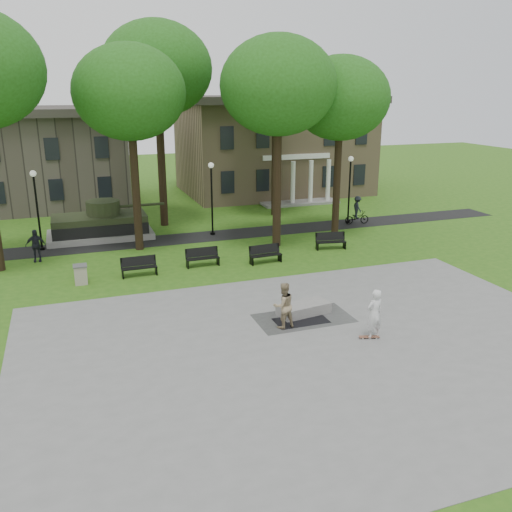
{
  "coord_description": "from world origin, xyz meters",
  "views": [
    {
      "loc": [
        -8.32,
        -21.09,
        9.16
      ],
      "look_at": [
        0.08,
        2.6,
        1.4
      ],
      "focal_mm": 38.0,
      "sensor_mm": 36.0,
      "label": 1
    }
  ],
  "objects_px": {
    "friend_watching": "(283,305)",
    "park_bench_0": "(139,266)",
    "skateboarder": "(374,314)",
    "cyclist": "(357,213)",
    "trash_bin": "(81,274)",
    "concrete_block": "(304,309)"
  },
  "relations": [
    {
      "from": "skateboarder",
      "to": "trash_bin",
      "type": "bearing_deg",
      "value": -54.99
    },
    {
      "from": "cyclist",
      "to": "park_bench_0",
      "type": "height_order",
      "value": "cyclist"
    },
    {
      "from": "park_bench_0",
      "to": "trash_bin",
      "type": "bearing_deg",
      "value": -175.67
    },
    {
      "from": "park_bench_0",
      "to": "friend_watching",
      "type": "bearing_deg",
      "value": -62.23
    },
    {
      "from": "concrete_block",
      "to": "trash_bin",
      "type": "height_order",
      "value": "trash_bin"
    },
    {
      "from": "concrete_block",
      "to": "skateboarder",
      "type": "relative_size",
      "value": 1.12
    },
    {
      "from": "skateboarder",
      "to": "cyclist",
      "type": "relative_size",
      "value": 0.99
    },
    {
      "from": "skateboarder",
      "to": "cyclist",
      "type": "bearing_deg",
      "value": -128.22
    },
    {
      "from": "concrete_block",
      "to": "skateboarder",
      "type": "height_order",
      "value": "skateboarder"
    },
    {
      "from": "friend_watching",
      "to": "cyclist",
      "type": "xyz_separation_m",
      "value": [
        11.55,
        14.45,
        -0.14
      ]
    },
    {
      "from": "skateboarder",
      "to": "trash_bin",
      "type": "distance_m",
      "value": 14.45
    },
    {
      "from": "friend_watching",
      "to": "park_bench_0",
      "type": "xyz_separation_m",
      "value": [
        -4.55,
        8.33,
        -0.44
      ]
    },
    {
      "from": "skateboarder",
      "to": "park_bench_0",
      "type": "distance_m",
      "value": 12.78
    },
    {
      "from": "park_bench_0",
      "to": "skateboarder",
      "type": "bearing_deg",
      "value": -55.23
    },
    {
      "from": "trash_bin",
      "to": "park_bench_0",
      "type": "bearing_deg",
      "value": 5.23
    },
    {
      "from": "cyclist",
      "to": "trash_bin",
      "type": "distance_m",
      "value": 20.01
    },
    {
      "from": "cyclist",
      "to": "trash_bin",
      "type": "relative_size",
      "value": 2.08
    },
    {
      "from": "friend_watching",
      "to": "park_bench_0",
      "type": "bearing_deg",
      "value": -69.13
    },
    {
      "from": "trash_bin",
      "to": "friend_watching",
      "type": "bearing_deg",
      "value": -47.43
    },
    {
      "from": "friend_watching",
      "to": "cyclist",
      "type": "bearing_deg",
      "value": -136.42
    },
    {
      "from": "concrete_block",
      "to": "park_bench_0",
      "type": "height_order",
      "value": "park_bench_0"
    },
    {
      "from": "concrete_block",
      "to": "friend_watching",
      "type": "bearing_deg",
      "value": -143.78
    }
  ]
}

